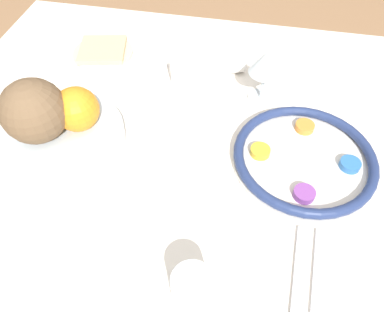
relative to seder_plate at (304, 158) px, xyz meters
The scene contains 13 objects.
ground_plane 0.76m from the seder_plate, 11.39° to the left, with size 8.00×8.00×0.00m, color #99704C.
dining_table 0.43m from the seder_plate, 11.39° to the left, with size 1.23×1.10×0.71m.
seder_plate is the anchor object (origin of this frame).
wine_glass 0.22m from the seder_plate, 61.40° to the right, with size 0.08×0.08×0.13m.
fruit_stand 0.45m from the seder_plate, 15.01° to the left, with size 0.21×0.21×0.12m.
orange_fruit 0.44m from the seder_plate, 13.26° to the left, with size 0.08×0.08×0.08m.
coconut 0.50m from the seder_plate, 15.57° to the left, with size 0.11×0.11×0.11m.
bread_plate 0.59m from the seder_plate, 27.84° to the right, with size 0.16×0.16×0.02m.
napkin_roll 0.34m from the seder_plate, 45.80° to the right, with size 0.19×0.11×0.05m.
cup_mid 0.35m from the seder_plate, 61.39° to the left, with size 0.06×0.06×0.07m.
fork_left 0.25m from the seder_plate, 96.22° to the left, with size 0.03×0.19×0.01m.
fork_right 0.24m from the seder_plate, 89.19° to the left, with size 0.03×0.19×0.01m.
spoon 0.39m from the seder_plate, 47.55° to the right, with size 0.17×0.07×0.01m.
Camera 1 is at (-0.09, 0.46, 1.30)m, focal length 35.00 mm.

